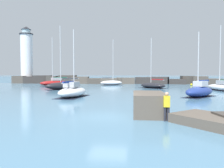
% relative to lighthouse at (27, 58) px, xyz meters
% --- Properties ---
extents(ground_plane, '(600.00, 600.00, 0.00)m').
position_rel_lighthouse_xyz_m(ground_plane, '(29.71, -45.75, -7.16)').
color(ground_plane, teal).
extents(open_sea_beyond, '(400.00, 116.00, 0.01)m').
position_rel_lighthouse_xyz_m(open_sea_beyond, '(29.71, 59.42, -7.16)').
color(open_sea_beyond, teal).
rests_on(open_sea_beyond, ground).
extents(breakwater_jetty, '(70.23, 6.49, 2.27)m').
position_rel_lighthouse_xyz_m(breakwater_jetty, '(29.94, -0.69, -6.24)').
color(breakwater_jetty, '#4C443D').
rests_on(breakwater_jetty, ground).
extents(lighthouse, '(4.45, 4.45, 16.22)m').
position_rel_lighthouse_xyz_m(lighthouse, '(0.00, 0.00, 0.00)').
color(lighthouse, gray).
rests_on(lighthouse, ground).
extents(foreground_rocks, '(8.13, 8.32, 1.47)m').
position_rel_lighthouse_xyz_m(foreground_rocks, '(34.75, -46.44, -6.66)').
color(foreground_rocks, brown).
rests_on(foreground_rocks, ground).
extents(sailboat_moored_0, '(5.66, 3.77, 10.94)m').
position_rel_lighthouse_xyz_m(sailboat_moored_0, '(25.50, -8.00, -6.55)').
color(sailboat_moored_0, white).
rests_on(sailboat_moored_0, ground).
extents(sailboat_moored_1, '(6.09, 6.01, 10.95)m').
position_rel_lighthouse_xyz_m(sailboat_moored_1, '(18.84, -23.07, -6.49)').
color(sailboat_moored_1, black).
rests_on(sailboat_moored_1, ground).
extents(sailboat_moored_2, '(3.63, 7.61, 10.65)m').
position_rel_lighthouse_xyz_m(sailboat_moored_2, '(45.23, -22.76, -6.52)').
color(sailboat_moored_2, silver).
rests_on(sailboat_moored_2, ground).
extents(sailboat_moored_3, '(6.76, 6.19, 10.93)m').
position_rel_lighthouse_xyz_m(sailboat_moored_3, '(12.96, -11.85, -6.47)').
color(sailboat_moored_3, maroon).
rests_on(sailboat_moored_3, ground).
extents(sailboat_moored_5, '(5.71, 5.49, 9.48)m').
position_rel_lighthouse_xyz_m(sailboat_moored_5, '(34.55, -17.87, -6.62)').
color(sailboat_moored_5, black).
rests_on(sailboat_moored_5, ground).
extents(sailboat_moored_6, '(5.14, 5.56, 7.63)m').
position_rel_lighthouse_xyz_m(sailboat_moored_6, '(38.99, -32.87, -6.45)').
color(sailboat_moored_6, navy).
rests_on(sailboat_moored_6, ground).
extents(sailboat_moored_7, '(3.24, 5.98, 8.02)m').
position_rel_lighthouse_xyz_m(sailboat_moored_7, '(23.99, -34.77, -6.49)').
color(sailboat_moored_7, white).
rests_on(sailboat_moored_7, ground).
extents(mooring_buoy_orange_near, '(0.51, 0.51, 0.71)m').
position_rel_lighthouse_xyz_m(mooring_buoy_orange_near, '(43.94, -8.43, -6.91)').
color(mooring_buoy_orange_near, yellow).
rests_on(mooring_buoy_orange_near, ground).
extents(person_on_rocks, '(0.36, 0.23, 1.72)m').
position_rel_lighthouse_xyz_m(person_on_rocks, '(33.30, -46.88, -6.20)').
color(person_on_rocks, '#282833').
rests_on(person_on_rocks, ground).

